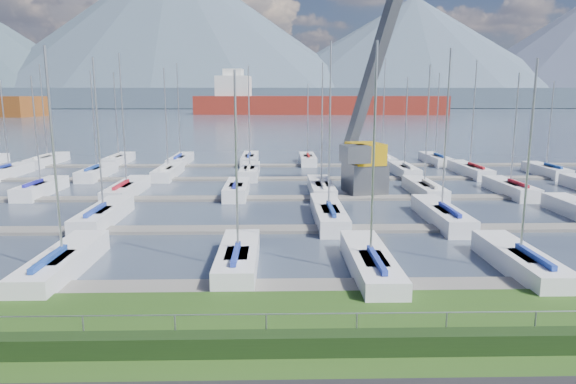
{
  "coord_description": "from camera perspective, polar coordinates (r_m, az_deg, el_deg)",
  "views": [
    {
      "loc": [
        -0.64,
        -15.82,
        8.32
      ],
      "look_at": [
        0.0,
        12.0,
        3.0
      ],
      "focal_mm": 32.0,
      "sensor_mm": 36.0,
      "label": 1
    }
  ],
  "objects": [
    {
      "name": "water",
      "position": [
        275.96,
        -1.21,
        9.01
      ],
      "size": [
        800.0,
        540.0,
        0.2
      ],
      "primitive_type": "cube",
      "color": "#3C4658"
    },
    {
      "name": "hedge",
      "position": [
        17.37,
        0.99,
        -16.49
      ],
      "size": [
        80.0,
        0.7,
        0.7
      ],
      "primitive_type": "cube",
      "color": "black",
      "rests_on": "grass"
    },
    {
      "name": "fence",
      "position": [
        17.36,
        0.94,
        -13.39
      ],
      "size": [
        80.0,
        0.04,
        0.04
      ],
      "primitive_type": "cylinder",
      "rotation": [
        0.0,
        1.57,
        0.0
      ],
      "color": "#919599",
      "rests_on": "grass"
    },
    {
      "name": "foothill",
      "position": [
        345.83,
        -1.24,
        10.44
      ],
      "size": [
        900.0,
        80.0,
        12.0
      ],
      "primitive_type": "cube",
      "color": "#435363",
      "rests_on": "water"
    },
    {
      "name": "mountains",
      "position": [
        422.27,
        -0.25,
        16.04
      ],
      "size": [
        1190.0,
        360.0,
        115.0
      ],
      "color": "#3B4A56",
      "rests_on": "water"
    },
    {
      "name": "docks",
      "position": [
        42.69,
        -0.44,
        -0.72
      ],
      "size": [
        90.0,
        41.6,
        0.25
      ],
      "color": "slate",
      "rests_on": "water"
    },
    {
      "name": "crane",
      "position": [
        45.86,
        8.95,
        6.95
      ],
      "size": [
        6.8,
        13.17,
        22.35
      ],
      "rotation": [
        0.0,
        0.0,
        0.21
      ],
      "color": "#595B61",
      "rests_on": "water"
    },
    {
      "name": "cargo_ship_mid",
      "position": [
        226.07,
        2.39,
        9.59
      ],
      "size": [
        108.39,
        26.65,
        21.5
      ],
      "rotation": [
        0.0,
        0.0,
        -0.08
      ],
      "color": "maroon",
      "rests_on": "water"
    },
    {
      "name": "sailboat_fleet",
      "position": [
        44.71,
        -1.81,
        7.05
      ],
      "size": [
        75.69,
        49.69,
        13.03
      ],
      "color": "maroon",
      "rests_on": "water"
    }
  ]
}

